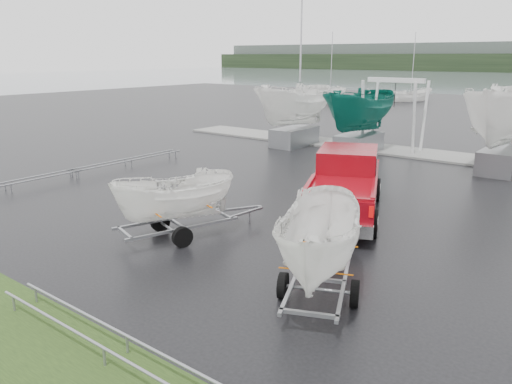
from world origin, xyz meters
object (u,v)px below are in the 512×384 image
pickup_truck (345,181)px  trailer_hitched (323,179)px  boat_hoist (394,104)px  trailer_parked (174,159)px

pickup_truck → trailer_hitched: bearing=-90.0°
trailer_hitched → boat_hoist: bearing=85.1°
pickup_truck → boat_hoist: boat_hoist is taller
trailer_parked → boat_hoist: 17.48m
pickup_truck → boat_hoist: bearing=82.5°
pickup_truck → trailer_parked: (-2.73, -5.44, 1.30)m
boat_hoist → trailer_hitched: bearing=-71.5°
trailer_hitched → boat_hoist: size_ratio=1.24×
trailer_parked → pickup_truck: bearing=82.0°
pickup_truck → trailer_hitched: 6.92m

